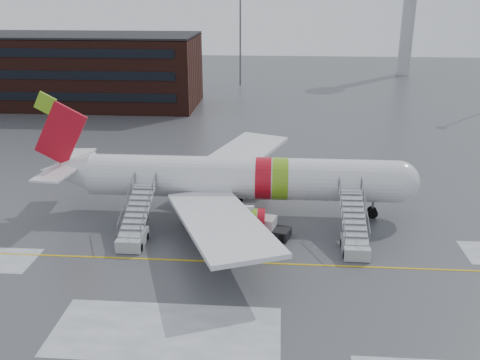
# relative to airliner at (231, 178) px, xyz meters

# --- Properties ---
(ground) EXTENTS (260.00, 260.00, 0.00)m
(ground) POSITION_rel_airliner_xyz_m (3.65, -8.51, -3.42)
(ground) COLOR #494C4F
(ground) RESTS_ON ground
(airliner) EXTENTS (35.03, 32.97, 11.18)m
(airliner) POSITION_rel_airliner_xyz_m (0.00, 0.00, 0.00)
(airliner) COLOR silver
(airliner) RESTS_ON ground
(airstair_fwd) EXTENTS (2.05, 7.70, 3.48)m
(airstair_fwd) POSITION_rel_airliner_xyz_m (10.47, -6.54, -2.35)
(airstair_fwd) COLOR #AEB1B6
(airstair_fwd) RESTS_ON ground
(airstair_aft) EXTENTS (2.05, 7.70, 3.48)m
(airstair_aft) POSITION_rel_airliner_xyz_m (-7.42, -6.54, -2.35)
(airstair_aft) COLOR #AAADB2
(airstair_aft) RESTS_ON ground
(pushback_tug) EXTENTS (3.35, 2.88, 1.72)m
(pushback_tug) POSITION_rel_airliner_xyz_m (3.67, -4.84, -2.66)
(pushback_tug) COLOR black
(pushback_tug) RESTS_ON ground
(terminal_building) EXTENTS (62.00, 16.11, 12.30)m
(terminal_building) POSITION_rel_airliner_xyz_m (-41.35, 46.47, 2.78)
(terminal_building) COLOR #3F1E16
(terminal_building) RESTS_ON ground
(light_mast_far_n) EXTENTS (1.20, 1.20, 24.25)m
(light_mast_far_n) POSITION_rel_airliner_xyz_m (-4.35, 69.49, 10.42)
(light_mast_far_n) COLOR #595B60
(light_mast_far_n) RESTS_ON ground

